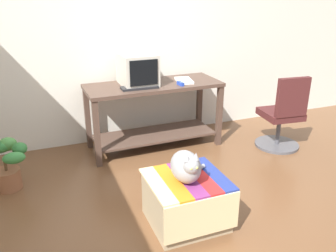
{
  "coord_description": "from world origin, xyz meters",
  "views": [
    {
      "loc": [
        -1.09,
        -2.1,
        1.81
      ],
      "look_at": [
        0.07,
        0.85,
        0.55
      ],
      "focal_mm": 37.73,
      "sensor_mm": 36.0,
      "label": 1
    }
  ],
  "objects_px": {
    "keyboard": "(140,87)",
    "ottoman_with_blanket": "(186,201)",
    "desk": "(154,104)",
    "stapler": "(180,84)",
    "cat": "(186,166)",
    "potted_plant": "(6,163)",
    "book": "(184,80)",
    "office_chair": "(283,117)",
    "tv_monitor": "(138,70)"
  },
  "relations": [
    {
      "from": "book",
      "to": "desk",
      "type": "bearing_deg",
      "value": -175.74
    },
    {
      "from": "stapler",
      "to": "book",
      "type": "bearing_deg",
      "value": 46.95
    },
    {
      "from": "cat",
      "to": "keyboard",
      "type": "bearing_deg",
      "value": 91.66
    },
    {
      "from": "tv_monitor",
      "to": "ottoman_with_blanket",
      "type": "relative_size",
      "value": 0.75
    },
    {
      "from": "potted_plant",
      "to": "office_chair",
      "type": "xyz_separation_m",
      "value": [
        3.0,
        -0.2,
        0.12
      ]
    },
    {
      "from": "ottoman_with_blanket",
      "to": "cat",
      "type": "distance_m",
      "value": 0.33
    },
    {
      "from": "desk",
      "to": "potted_plant",
      "type": "relative_size",
      "value": 2.57
    },
    {
      "from": "desk",
      "to": "ottoman_with_blanket",
      "type": "height_order",
      "value": "desk"
    },
    {
      "from": "potted_plant",
      "to": "office_chair",
      "type": "relative_size",
      "value": 0.68
    },
    {
      "from": "book",
      "to": "office_chair",
      "type": "relative_size",
      "value": 0.32
    },
    {
      "from": "ottoman_with_blanket",
      "to": "potted_plant",
      "type": "relative_size",
      "value": 1.0
    },
    {
      "from": "desk",
      "to": "ottoman_with_blanket",
      "type": "distance_m",
      "value": 1.57
    },
    {
      "from": "desk",
      "to": "stapler",
      "type": "bearing_deg",
      "value": -35.47
    },
    {
      "from": "book",
      "to": "tv_monitor",
      "type": "bearing_deg",
      "value": -176.58
    },
    {
      "from": "keyboard",
      "to": "book",
      "type": "xyz_separation_m",
      "value": [
        0.57,
        0.1,
        0.0
      ]
    },
    {
      "from": "ottoman_with_blanket",
      "to": "office_chair",
      "type": "xyz_separation_m",
      "value": [
        1.64,
        0.91,
        0.18
      ]
    },
    {
      "from": "tv_monitor",
      "to": "stapler",
      "type": "relative_size",
      "value": 4.14
    },
    {
      "from": "book",
      "to": "keyboard",
      "type": "bearing_deg",
      "value": -159.74
    },
    {
      "from": "potted_plant",
      "to": "stapler",
      "type": "xyz_separation_m",
      "value": [
        1.87,
        0.23,
        0.53
      ]
    },
    {
      "from": "tv_monitor",
      "to": "stapler",
      "type": "bearing_deg",
      "value": -26.19
    },
    {
      "from": "tv_monitor",
      "to": "cat",
      "type": "relative_size",
      "value": 1.29
    },
    {
      "from": "book",
      "to": "ottoman_with_blanket",
      "type": "distance_m",
      "value": 1.7
    },
    {
      "from": "keyboard",
      "to": "cat",
      "type": "distance_m",
      "value": 1.43
    },
    {
      "from": "potted_plant",
      "to": "book",
      "type": "bearing_deg",
      "value": 10.47
    },
    {
      "from": "keyboard",
      "to": "cat",
      "type": "xyz_separation_m",
      "value": [
        -0.07,
        -1.4,
        -0.26
      ]
    },
    {
      "from": "ottoman_with_blanket",
      "to": "stapler",
      "type": "bearing_deg",
      "value": 68.85
    },
    {
      "from": "keyboard",
      "to": "office_chair",
      "type": "xyz_separation_m",
      "value": [
        1.59,
        -0.46,
        -0.4
      ]
    },
    {
      "from": "cat",
      "to": "potted_plant",
      "type": "bearing_deg",
      "value": 144.1
    },
    {
      "from": "desk",
      "to": "stapler",
      "type": "xyz_separation_m",
      "value": [
        0.26,
        -0.18,
        0.27
      ]
    },
    {
      "from": "keyboard",
      "to": "ottoman_with_blanket",
      "type": "bearing_deg",
      "value": -90.53
    },
    {
      "from": "potted_plant",
      "to": "desk",
      "type": "bearing_deg",
      "value": 14.04
    },
    {
      "from": "cat",
      "to": "office_chair",
      "type": "height_order",
      "value": "office_chair"
    },
    {
      "from": "ottoman_with_blanket",
      "to": "cat",
      "type": "relative_size",
      "value": 1.72
    },
    {
      "from": "keyboard",
      "to": "book",
      "type": "relative_size",
      "value": 1.42
    },
    {
      "from": "desk",
      "to": "office_chair",
      "type": "height_order",
      "value": "office_chair"
    },
    {
      "from": "tv_monitor",
      "to": "desk",
      "type": "bearing_deg",
      "value": -9.67
    },
    {
      "from": "tv_monitor",
      "to": "cat",
      "type": "xyz_separation_m",
      "value": [
        -0.1,
        -1.57,
        -0.41
      ]
    },
    {
      "from": "cat",
      "to": "potted_plant",
      "type": "relative_size",
      "value": 0.58
    },
    {
      "from": "tv_monitor",
      "to": "ottoman_with_blanket",
      "type": "bearing_deg",
      "value": -94.04
    },
    {
      "from": "book",
      "to": "stapler",
      "type": "bearing_deg",
      "value": -116.48
    },
    {
      "from": "cat",
      "to": "office_chair",
      "type": "distance_m",
      "value": 1.91
    },
    {
      "from": "potted_plant",
      "to": "office_chair",
      "type": "distance_m",
      "value": 3.0
    },
    {
      "from": "cat",
      "to": "potted_plant",
      "type": "distance_m",
      "value": 1.77
    },
    {
      "from": "desk",
      "to": "keyboard",
      "type": "relative_size",
      "value": 3.89
    },
    {
      "from": "ottoman_with_blanket",
      "to": "stapler",
      "type": "distance_m",
      "value": 1.55
    },
    {
      "from": "desk",
      "to": "stapler",
      "type": "relative_size",
      "value": 14.15
    },
    {
      "from": "stapler",
      "to": "cat",
      "type": "bearing_deg",
      "value": -117.67
    },
    {
      "from": "tv_monitor",
      "to": "potted_plant",
      "type": "height_order",
      "value": "tv_monitor"
    },
    {
      "from": "keyboard",
      "to": "ottoman_with_blanket",
      "type": "distance_m",
      "value": 1.49
    },
    {
      "from": "potted_plant",
      "to": "keyboard",
      "type": "bearing_deg",
      "value": 10.69
    }
  ]
}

